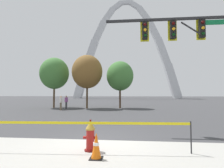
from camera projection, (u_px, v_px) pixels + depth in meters
ground_plane at (101, 139)px, 7.05m from camera, size 240.00×240.00×0.00m
fire_hydrant at (90, 136)px, 5.62m from camera, size 0.46×0.48×0.99m
caution_tape_barrier at (84, 130)px, 5.50m from camera, size 6.60×0.37×0.98m
traffic_cone_by_hydrant at (96, 146)px, 4.92m from camera, size 0.36×0.36×0.73m
traffic_signal_gantry at (195, 45)px, 8.70m from camera, size 6.42×0.44×6.00m
monument_arch at (126, 55)px, 71.29m from camera, size 43.03×2.98×40.68m
tree_far_left at (54, 73)px, 23.24m from camera, size 3.78×3.78×6.61m
tree_left_mid at (87, 72)px, 22.15m from camera, size 3.84×3.84×6.73m
tree_center_left at (120, 76)px, 22.41m from camera, size 3.42×3.42×5.99m
pedestrian_walking_left at (66, 102)px, 20.99m from camera, size 0.35×0.39×1.59m
pedestrian_standing_center at (61, 103)px, 19.39m from camera, size 0.39×0.36×1.59m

